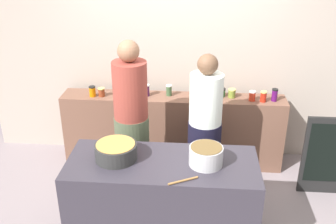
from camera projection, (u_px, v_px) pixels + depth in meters
ground at (165, 217)px, 4.08m from camera, size 12.00×12.00×0.00m
storefront_wall at (175, 41)px, 4.75m from camera, size 4.80×0.12×3.00m
display_shelf at (173, 130)px, 4.88m from camera, size 2.70×0.36×0.90m
prep_table at (163, 202)px, 3.62m from camera, size 1.70×0.70×0.87m
preserve_jar_0 at (92, 91)px, 4.67m from camera, size 0.08×0.08×0.13m
preserve_jar_1 at (102, 92)px, 4.68m from camera, size 0.08×0.08×0.10m
preserve_jar_2 at (122, 90)px, 4.71m from camera, size 0.07×0.07×0.13m
preserve_jar_3 at (131, 89)px, 4.72m from camera, size 0.08×0.08×0.14m
preserve_jar_4 at (146, 90)px, 4.68m from camera, size 0.08×0.08×0.14m
preserve_jar_5 at (169, 90)px, 4.69m from camera, size 0.07×0.07×0.13m
preserve_jar_6 at (205, 95)px, 4.59m from camera, size 0.09×0.09×0.12m
preserve_jar_7 at (222, 92)px, 4.67m from camera, size 0.09×0.09×0.10m
preserve_jar_8 at (232, 93)px, 4.65m from camera, size 0.09×0.09×0.10m
preserve_jar_9 at (252, 96)px, 4.55m from camera, size 0.08×0.08×0.12m
preserve_jar_10 at (263, 96)px, 4.52m from camera, size 0.07×0.07×0.13m
preserve_jar_11 at (275, 95)px, 4.54m from camera, size 0.07×0.07×0.15m
cooking_pot_left at (116, 151)px, 3.46m from camera, size 0.37×0.37×0.15m
cooking_pot_center at (206, 156)px, 3.37m from camera, size 0.30×0.30×0.17m
wooden_spoon at (183, 181)px, 3.17m from camera, size 0.24×0.14×0.02m
cook_with_tongs at (132, 131)px, 4.10m from camera, size 0.36×0.36×1.78m
cook_in_cap at (205, 134)px, 4.18m from camera, size 0.36×0.36×1.63m
chalkboard_sign at (328, 156)px, 4.27m from camera, size 0.56×0.05×0.94m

